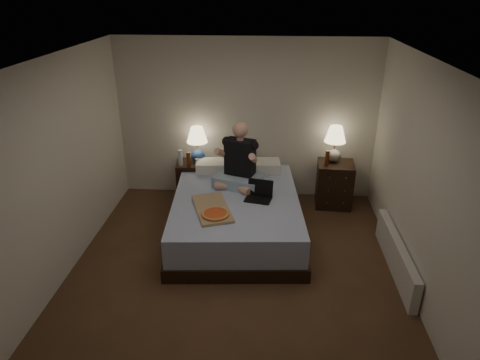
# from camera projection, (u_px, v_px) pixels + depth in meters

# --- Properties ---
(floor) EXTENTS (4.00, 4.50, 0.00)m
(floor) POSITION_uv_depth(u_px,v_px,m) (235.00, 276.00, 5.11)
(floor) COLOR brown
(floor) RESTS_ON ground
(ceiling) EXTENTS (4.00, 4.50, 0.00)m
(ceiling) POSITION_uv_depth(u_px,v_px,m) (233.00, 62.00, 4.06)
(ceiling) COLOR white
(ceiling) RESTS_ON ground
(wall_back) EXTENTS (4.00, 0.00, 2.50)m
(wall_back) POSITION_uv_depth(u_px,v_px,m) (246.00, 120.00, 6.62)
(wall_back) COLOR beige
(wall_back) RESTS_ON ground
(wall_front) EXTENTS (4.00, 0.00, 2.50)m
(wall_front) POSITION_uv_depth(u_px,v_px,m) (203.00, 340.00, 2.55)
(wall_front) COLOR beige
(wall_front) RESTS_ON ground
(wall_left) EXTENTS (0.00, 4.50, 2.50)m
(wall_left) POSITION_uv_depth(u_px,v_px,m) (54.00, 176.00, 4.71)
(wall_left) COLOR beige
(wall_left) RESTS_ON ground
(wall_right) EXTENTS (0.00, 4.50, 2.50)m
(wall_right) POSITION_uv_depth(u_px,v_px,m) (425.00, 187.00, 4.46)
(wall_right) COLOR beige
(wall_right) RESTS_ON ground
(bed) EXTENTS (1.84, 2.35, 0.56)m
(bed) POSITION_uv_depth(u_px,v_px,m) (236.00, 215.00, 5.89)
(bed) COLOR #5C74B8
(bed) RESTS_ON floor
(nightstand_left) EXTENTS (0.53, 0.49, 0.63)m
(nightstand_left) POSITION_uv_depth(u_px,v_px,m) (193.00, 181.00, 6.83)
(nightstand_left) COLOR black
(nightstand_left) RESTS_ON floor
(nightstand_right) EXTENTS (0.57, 0.52, 0.70)m
(nightstand_right) POSITION_uv_depth(u_px,v_px,m) (334.00, 184.00, 6.62)
(nightstand_right) COLOR black
(nightstand_right) RESTS_ON floor
(lamp_left) EXTENTS (0.33, 0.33, 0.56)m
(lamp_left) POSITION_uv_depth(u_px,v_px,m) (197.00, 144.00, 6.63)
(lamp_left) COLOR #274A90
(lamp_left) RESTS_ON nightstand_left
(lamp_right) EXTENTS (0.36, 0.36, 0.56)m
(lamp_right) POSITION_uv_depth(u_px,v_px,m) (335.00, 144.00, 6.43)
(lamp_right) COLOR gray
(lamp_right) RESTS_ON nightstand_right
(water_bottle) EXTENTS (0.07, 0.07, 0.25)m
(water_bottle) POSITION_uv_depth(u_px,v_px,m) (180.00, 158.00, 6.54)
(water_bottle) COLOR silver
(water_bottle) RESTS_ON nightstand_left
(soda_can) EXTENTS (0.07, 0.07, 0.10)m
(soda_can) POSITION_uv_depth(u_px,v_px,m) (197.00, 162.00, 6.59)
(soda_can) COLOR #B3B4AF
(soda_can) RESTS_ON nightstand_left
(beer_bottle_left) EXTENTS (0.06, 0.06, 0.23)m
(beer_bottle_left) POSITION_uv_depth(u_px,v_px,m) (189.00, 159.00, 6.50)
(beer_bottle_left) COLOR #59280C
(beer_bottle_left) RESTS_ON nightstand_left
(beer_bottle_right) EXTENTS (0.06, 0.06, 0.23)m
(beer_bottle_right) POSITION_uv_depth(u_px,v_px,m) (327.00, 158.00, 6.37)
(beer_bottle_right) COLOR #55210C
(beer_bottle_right) RESTS_ON nightstand_right
(person) EXTENTS (0.79, 0.71, 0.93)m
(person) POSITION_uv_depth(u_px,v_px,m) (239.00, 155.00, 5.90)
(person) COLOR black
(person) RESTS_ON bed
(laptop) EXTENTS (0.39, 0.35, 0.24)m
(laptop) POSITION_uv_depth(u_px,v_px,m) (258.00, 192.00, 5.64)
(laptop) COLOR black
(laptop) RESTS_ON bed
(pizza_box) EXTENTS (0.63, 0.85, 0.08)m
(pizza_box) POSITION_uv_depth(u_px,v_px,m) (215.00, 215.00, 5.25)
(pizza_box) COLOR tan
(pizza_box) RESTS_ON bed
(radiator) EXTENTS (0.10, 1.60, 0.40)m
(radiator) POSITION_uv_depth(u_px,v_px,m) (396.00, 256.00, 5.14)
(radiator) COLOR silver
(radiator) RESTS_ON floor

